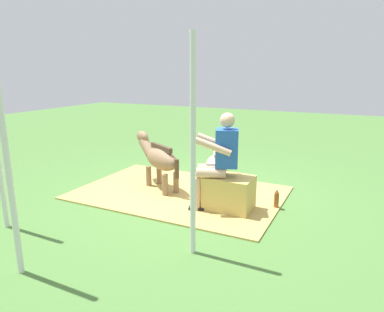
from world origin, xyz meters
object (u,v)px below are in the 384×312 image
object	(u,v)px
soda_bottle	(276,199)
pony_lying	(216,163)
tent_pole_mid	(7,159)
tent_pole_left	(193,150)
person_seated	(218,157)
hay_bale	(229,193)
pony_standing	(159,158)

from	to	relation	value
soda_bottle	pony_lying	bearing A→B (deg)	-41.26
soda_bottle	tent_pole_mid	bearing A→B (deg)	55.40
pony_lying	tent_pole_left	size ratio (longest dim) A/B	0.59
pony_lying	tent_pole_left	xyz separation A→B (m)	(-0.91, 2.88, 0.95)
person_seated	soda_bottle	world-z (taller)	person_seated
hay_bale	tent_pole_left	bearing A→B (deg)	92.73
person_seated	pony_lying	distance (m)	1.87
hay_bale	pony_standing	distance (m)	1.42
person_seated	pony_standing	size ratio (longest dim) A/B	1.13
hay_bale	tent_pole_left	xyz separation A→B (m)	(-0.06, 1.28, 0.90)
pony_lying	tent_pole_mid	distance (m)	4.10
hay_bale	tent_pole_mid	distance (m)	2.83
hay_bale	soda_bottle	bearing A→B (deg)	-149.39
person_seated	pony_standing	bearing A→B (deg)	-18.18
hay_bale	pony_standing	xyz separation A→B (m)	(1.35, -0.35, 0.28)
pony_lying	tent_pole_left	distance (m)	3.17
hay_bale	tent_pole_mid	bearing A→B (deg)	61.52
pony_standing	tent_pole_mid	size ratio (longest dim) A/B	0.53
person_seated	tent_pole_left	xyz separation A→B (m)	(-0.22, 1.24, 0.38)
soda_bottle	tent_pole_left	distance (m)	1.98
person_seated	tent_pole_left	size ratio (longest dim) A/B	0.60
person_seated	pony_lying	xyz separation A→B (m)	(0.69, -1.65, -0.57)
hay_bale	tent_pole_left	distance (m)	1.56
person_seated	tent_pole_mid	world-z (taller)	tent_pole_mid
person_seated	hay_bale	bearing A→B (deg)	-166.01
tent_pole_left	tent_pole_mid	xyz separation A→B (m)	(1.34, 1.08, 0.00)
person_seated	pony_standing	world-z (taller)	person_seated
hay_bale	soda_bottle	distance (m)	0.69
hay_bale	soda_bottle	xyz separation A→B (m)	(-0.59, -0.35, -0.10)
person_seated	tent_pole_left	distance (m)	1.31
tent_pole_mid	tent_pole_left	bearing A→B (deg)	-141.09
hay_bale	person_seated	xyz separation A→B (m)	(0.16, 0.04, 0.52)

